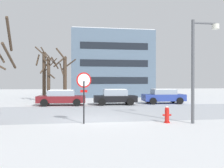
# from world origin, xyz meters

# --- Properties ---
(ground_plane) EXTENTS (120.00, 120.00, 0.00)m
(ground_plane) POSITION_xyz_m (0.00, 0.00, 0.00)
(ground_plane) COLOR white
(road_surface) EXTENTS (80.00, 8.95, 0.00)m
(road_surface) POSITION_xyz_m (0.00, 3.47, 0.00)
(road_surface) COLOR #B7BCC4
(road_surface) RESTS_ON ground
(stop_sign) EXTENTS (0.74, 0.19, 2.56)m
(stop_sign) POSITION_xyz_m (-0.80, -1.29, 1.79)
(stop_sign) COLOR black
(stop_sign) RESTS_ON ground
(fire_hydrant) EXTENTS (0.44, 0.30, 0.85)m
(fire_hydrant) POSITION_xyz_m (3.40, -1.64, 0.43)
(fire_hydrant) COLOR red
(fire_hydrant) RESTS_ON ground
(street_lamp) EXTENTS (1.49, 0.36, 5.20)m
(street_lamp) POSITION_xyz_m (4.88, -2.01, 3.19)
(street_lamp) COLOR #4C4F54
(street_lamp) RESTS_ON ground
(parked_car_maroon) EXTENTS (4.27, 2.22, 1.38)m
(parked_car_maroon) POSITION_xyz_m (-2.31, 8.82, 0.71)
(parked_car_maroon) COLOR maroon
(parked_car_maroon) RESTS_ON ground
(parked_car_black) EXTENTS (3.95, 2.18, 1.44)m
(parked_car_black) POSITION_xyz_m (2.50, 8.73, 0.73)
(parked_car_black) COLOR black
(parked_car_black) RESTS_ON ground
(parked_car_blue) EXTENTS (4.02, 2.15, 1.43)m
(parked_car_blue) POSITION_xyz_m (7.31, 9.13, 0.73)
(parked_car_blue) COLOR #283D93
(parked_car_blue) RESTS_ON ground
(tree_far_right) EXTENTS (1.91, 1.90, 4.99)m
(tree_far_right) POSITION_xyz_m (-3.67, 11.93, 2.51)
(tree_far_right) COLOR #423326
(tree_far_right) RESTS_ON ground
(tree_far_left) EXTENTS (1.58, 1.65, 5.74)m
(tree_far_left) POSITION_xyz_m (-4.32, 13.28, 2.92)
(tree_far_left) COLOR #423326
(tree_far_left) RESTS_ON ground
(tree_far_mid) EXTENTS (2.47, 2.25, 5.75)m
(tree_far_mid) POSITION_xyz_m (-2.18, 13.65, 2.77)
(tree_far_mid) COLOR #423326
(tree_far_mid) RESTS_ON ground
(building_far_left) EXTENTS (11.34, 8.56, 9.22)m
(building_far_left) POSITION_xyz_m (4.18, 22.86, 4.61)
(building_far_left) COLOR slate
(building_far_left) RESTS_ON ground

